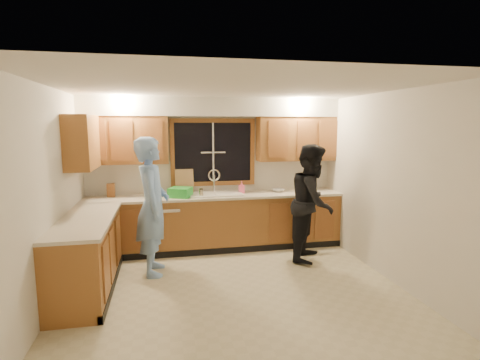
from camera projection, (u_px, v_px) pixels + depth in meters
name	position (u px, v px, depth m)	size (l,w,h in m)	color
floor	(234.00, 288.00, 4.76)	(4.20, 4.20, 0.00)	#C0B694
ceiling	(233.00, 87.00, 4.40)	(4.20, 4.20, 0.00)	silver
wall_back	(213.00, 173.00, 6.42)	(4.20, 4.20, 0.00)	silver
wall_left	(48.00, 198.00, 4.17)	(3.80, 3.80, 0.00)	silver
wall_right	(388.00, 186.00, 4.99)	(3.80, 3.80, 0.00)	silver
base_cabinets_back	(216.00, 223.00, 6.25)	(4.20, 0.60, 0.88)	#99602C
base_cabinets_left	(87.00, 256.00, 4.68)	(0.60, 1.90, 0.88)	#99602C
countertop_back	(216.00, 196.00, 6.17)	(4.20, 0.63, 0.04)	beige
countertop_left	(86.00, 220.00, 4.62)	(0.63, 1.90, 0.04)	beige
upper_cabinets_left	(125.00, 140.00, 5.90)	(1.35, 0.33, 0.75)	#99602C
upper_cabinets_right	(296.00, 139.00, 6.46)	(1.35, 0.33, 0.75)	#99602C
upper_cabinets_return	(82.00, 142.00, 5.20)	(0.33, 0.90, 0.75)	#99602C
soffit	(214.00, 107.00, 6.09)	(4.20, 0.35, 0.30)	silver
window_frame	(213.00, 152.00, 6.36)	(1.44, 0.03, 1.14)	black
sink	(216.00, 198.00, 6.19)	(0.86, 0.52, 0.57)	white
dishwasher	(164.00, 228.00, 6.08)	(0.60, 0.56, 0.82)	white
stove	(77.00, 272.00, 4.13)	(0.58, 0.75, 0.90)	white
man	(152.00, 206.00, 5.14)	(0.70, 0.46, 1.91)	#79A4E5
woman	(312.00, 202.00, 5.72)	(0.86, 0.67, 1.78)	black
knife_block	(111.00, 190.00, 5.98)	(0.12, 0.10, 0.22)	#935728
cutting_board	(184.00, 181.00, 6.26)	(0.31, 0.02, 0.41)	tan
dish_crate	(180.00, 192.00, 5.97)	(0.33, 0.30, 0.15)	green
soap_bottle	(242.00, 187.00, 6.31)	(0.09, 0.09, 0.20)	#FB5F8A
bowl	(278.00, 190.00, 6.45)	(0.22, 0.22, 0.05)	silver
can_left	(201.00, 192.00, 6.05)	(0.07, 0.07, 0.13)	#B7A78D
can_right	(201.00, 193.00, 5.96)	(0.07, 0.07, 0.12)	#B7A78D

